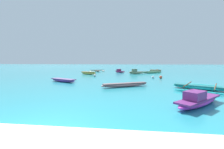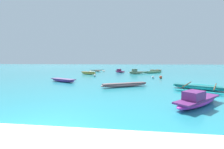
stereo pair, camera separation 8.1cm
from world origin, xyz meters
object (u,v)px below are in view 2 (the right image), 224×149
(mooring_buoy_1, at_px, (153,77))
(mooring_buoy_2, at_px, (95,75))
(moored_boat_2, at_px, (200,87))
(moored_boat_8, at_px, (89,73))
(moored_boat_5, at_px, (197,100))
(moored_boat_4, at_px, (97,71))
(moored_boat_6, at_px, (63,80))
(mooring_buoy_0, at_px, (161,77))
(moored_boat_0, at_px, (136,72))
(moored_boat_9, at_px, (156,71))
(moored_boat_3, at_px, (125,85))
(moored_boat_1, at_px, (152,72))
(moored_boat_7, at_px, (120,71))

(mooring_buoy_1, distance_m, mooring_buoy_2, 7.74)
(moored_boat_2, relative_size, moored_boat_8, 1.59)
(moored_boat_2, bearing_deg, mooring_buoy_1, 137.36)
(moored_boat_5, bearing_deg, mooring_buoy_2, 77.95)
(moored_boat_4, bearing_deg, mooring_buoy_2, -19.57)
(moored_boat_6, distance_m, mooring_buoy_0, 11.49)
(moored_boat_2, xyz_separation_m, moored_boat_8, (-11.97, 12.13, 0.09))
(moored_boat_2, height_order, moored_boat_8, moored_boat_8)
(moored_boat_5, height_order, mooring_buoy_1, moored_boat_5)
(mooring_buoy_1, bearing_deg, mooring_buoy_0, -12.34)
(mooring_buoy_0, relative_size, mooring_buoy_2, 0.91)
(moored_boat_2, height_order, mooring_buoy_2, mooring_buoy_2)
(moored_boat_0, xyz_separation_m, mooring_buoy_1, (1.83, -6.67, -0.14))
(moored_boat_4, xyz_separation_m, moored_boat_6, (0.02, -16.30, 0.02))
(moored_boat_0, bearing_deg, mooring_buoy_2, -162.21)
(moored_boat_0, height_order, moored_boat_6, moored_boat_0)
(moored_boat_4, relative_size, mooring_buoy_0, 10.00)
(moored_boat_0, height_order, moored_boat_9, moored_boat_0)
(moored_boat_3, relative_size, mooring_buoy_1, 12.38)
(moored_boat_6, relative_size, mooring_buoy_1, 10.32)
(moored_boat_9, bearing_deg, moored_boat_5, -99.33)
(moored_boat_1, xyz_separation_m, moored_boat_8, (-10.70, -3.99, 0.06))
(moored_boat_3, bearing_deg, moored_boat_8, 92.10)
(moored_boat_2, relative_size, moored_boat_5, 1.46)
(moored_boat_2, xyz_separation_m, moored_boat_5, (-2.06, -4.35, 0.09))
(moored_boat_0, relative_size, moored_boat_6, 0.85)
(moored_boat_3, bearing_deg, moored_boat_1, 47.41)
(moored_boat_2, xyz_separation_m, mooring_buoy_2, (-10.05, 8.36, 0.03))
(moored_boat_3, relative_size, mooring_buoy_0, 10.97)
(mooring_buoy_1, bearing_deg, moored_boat_2, -72.40)
(moored_boat_7, bearing_deg, moored_boat_9, 62.65)
(moored_boat_0, height_order, moored_boat_1, moored_boat_0)
(moored_boat_4, relative_size, moored_boat_5, 1.17)
(mooring_buoy_0, xyz_separation_m, mooring_buoy_1, (-0.92, 0.20, -0.02))
(moored_boat_8, bearing_deg, moored_boat_4, 111.16)
(moored_boat_2, distance_m, moored_boat_8, 17.05)
(moored_boat_1, distance_m, moored_boat_3, 16.07)
(moored_boat_4, xyz_separation_m, moored_boat_9, (12.04, -0.17, 0.09))
(moored_boat_0, xyz_separation_m, moored_boat_9, (4.08, 5.05, -0.05))
(mooring_buoy_0, bearing_deg, mooring_buoy_2, 172.58)
(moored_boat_5, distance_m, mooring_buoy_2, 15.01)
(moored_boat_6, distance_m, moored_boat_8, 9.12)
(moored_boat_0, relative_size, moored_boat_7, 1.26)
(moored_boat_0, relative_size, mooring_buoy_0, 7.80)
(moored_boat_1, distance_m, moored_boat_9, 3.25)
(moored_boat_3, distance_m, moored_boat_8, 13.09)
(moored_boat_7, bearing_deg, moored_boat_8, -86.91)
(moored_boat_1, distance_m, moored_boat_7, 6.01)
(moored_boat_9, bearing_deg, moored_boat_1, -115.55)
(moored_boat_8, height_order, moored_boat_9, moored_boat_9)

